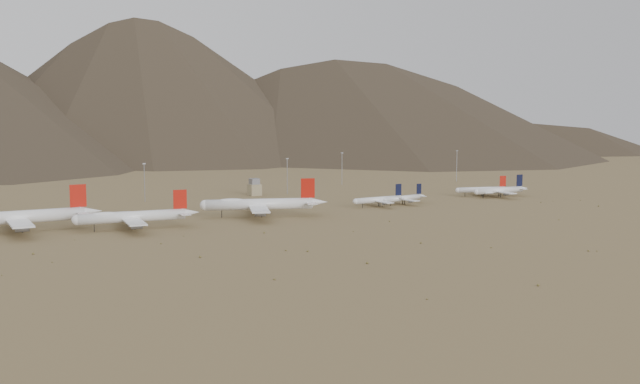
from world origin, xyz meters
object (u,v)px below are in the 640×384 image
widebody_centre (133,217)px  control_tower (254,188)px  widebody_west (19,217)px  narrowbody_b (404,198)px  widebody_east (260,204)px  narrowbody_a (380,200)px

widebody_centre → control_tower: bearing=47.5°
widebody_west → widebody_centre: bearing=-18.2°
widebody_west → narrowbody_b: bearing=-0.0°
widebody_west → control_tower: widebody_west is taller
widebody_west → widebody_east: 130.40m
widebody_centre → control_tower: size_ratio=5.54×
widebody_centre → widebody_west: bearing=166.4°
widebody_centre → narrowbody_a: size_ratio=1.62×
widebody_east → narrowbody_b: widebody_east is taller
widebody_centre → narrowbody_a: 162.45m
widebody_west → widebody_east: size_ratio=1.11×
widebody_west → control_tower: (171.29, 79.68, -2.69)m
narrowbody_a → widebody_centre: bearing=-177.2°
control_tower → widebody_east: bearing=-113.9°
widebody_centre → narrowbody_b: size_ratio=1.76×
narrowbody_b → widebody_centre: bearing=174.8°
narrowbody_b → control_tower: size_ratio=3.14×
widebody_east → narrowbody_b: 105.10m
widebody_centre → control_tower: widebody_centre is taller
widebody_centre → widebody_east: bearing=11.7°
widebody_west → narrowbody_b: size_ratio=2.08×
narrowbody_a → control_tower: size_ratio=3.42×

